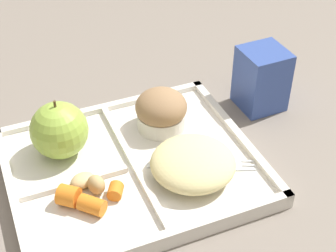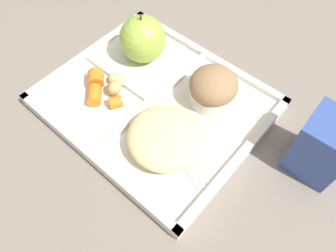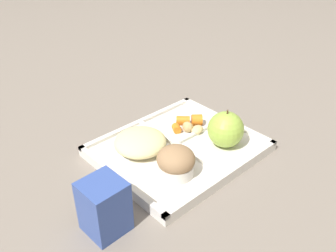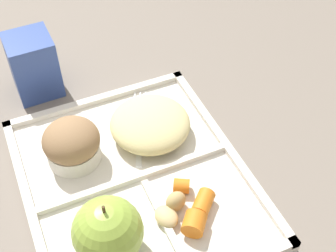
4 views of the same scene
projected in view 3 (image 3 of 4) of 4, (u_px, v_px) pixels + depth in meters
ground at (178, 153)px, 0.84m from camera, size 6.00×6.00×0.00m
lunch_tray at (179, 149)px, 0.83m from camera, size 0.34×0.29×0.02m
green_apple at (226, 129)px, 0.82m from camera, size 0.08×0.08×0.09m
bran_muffin at (176, 162)px, 0.74m from camera, size 0.08×0.08×0.06m
carrot_slice_near_corner at (197, 120)px, 0.90m from camera, size 0.04×0.04×0.03m
carrot_slice_center at (183, 120)px, 0.91m from camera, size 0.04×0.04×0.02m
carrot_slice_large at (177, 128)px, 0.88m from camera, size 0.03×0.03×0.02m
potato_chunk_large at (197, 130)px, 0.88m from camera, size 0.04×0.03×0.02m
potato_chunk_corner at (188, 127)px, 0.88m from camera, size 0.03×0.03×0.03m
egg_noodle_pile at (140, 142)px, 0.81m from camera, size 0.12×0.11×0.04m
meatball_back at (134, 146)px, 0.80m from camera, size 0.04×0.04×0.04m
meatball_side at (142, 146)px, 0.81m from camera, size 0.03×0.03×0.03m
meatball_front at (133, 142)px, 0.82m from camera, size 0.03×0.03×0.03m
meatball_center at (136, 143)px, 0.82m from camera, size 0.03×0.03×0.03m
plastic_fork at (131, 156)px, 0.80m from camera, size 0.15×0.07×0.00m
milk_carton at (104, 207)px, 0.62m from camera, size 0.07×0.07×0.10m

